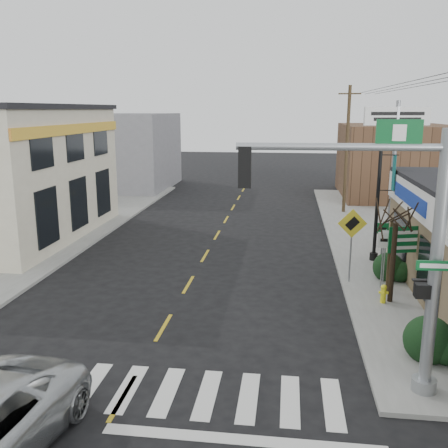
# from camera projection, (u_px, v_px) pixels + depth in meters

# --- Properties ---
(ground) EXTENTS (140.00, 140.00, 0.00)m
(ground) POSITION_uv_depth(u_px,v_px,m) (123.00, 398.00, 12.00)
(ground) COLOR black
(ground) RESTS_ON ground
(sidewalk_right) EXTENTS (6.00, 38.00, 0.13)m
(sidewalk_right) POSITION_uv_depth(u_px,v_px,m) (397.00, 255.00, 23.42)
(sidewalk_right) COLOR gray
(sidewalk_right) RESTS_ON ground
(sidewalk_left) EXTENTS (6.00, 38.00, 0.13)m
(sidewalk_left) POSITION_uv_depth(u_px,v_px,m) (36.00, 243.00, 25.67)
(sidewalk_left) COLOR gray
(sidewalk_left) RESTS_ON ground
(center_line) EXTENTS (0.12, 56.00, 0.01)m
(center_line) POSITION_uv_depth(u_px,v_px,m) (188.00, 284.00, 19.73)
(center_line) COLOR gold
(center_line) RESTS_ON ground
(crosswalk) EXTENTS (11.00, 2.20, 0.01)m
(crosswalk) POSITION_uv_depth(u_px,v_px,m) (128.00, 388.00, 12.38)
(crosswalk) COLOR silver
(crosswalk) RESTS_ON ground
(bldg_distant_right) EXTENTS (8.00, 10.00, 5.60)m
(bldg_distant_right) POSITION_uv_depth(u_px,v_px,m) (395.00, 161.00, 38.85)
(bldg_distant_right) COLOR brown
(bldg_distant_right) RESTS_ON ground
(bldg_distant_left) EXTENTS (9.00, 10.00, 6.40)m
(bldg_distant_left) POSITION_uv_depth(u_px,v_px,m) (118.00, 151.00, 43.57)
(bldg_distant_left) COLOR slate
(bldg_distant_left) RESTS_ON ground
(traffic_signal_pole) EXTENTS (5.08, 0.39, 6.43)m
(traffic_signal_pole) POSITION_uv_depth(u_px,v_px,m) (403.00, 236.00, 11.31)
(traffic_signal_pole) COLOR #909599
(traffic_signal_pole) RESTS_ON sidewalk_right
(guide_sign) EXTENTS (1.56, 0.13, 2.73)m
(guide_sign) POSITION_uv_depth(u_px,v_px,m) (408.00, 247.00, 18.09)
(guide_sign) COLOR #453520
(guide_sign) RESTS_ON sidewalk_right
(fire_hydrant) EXTENTS (0.21, 0.21, 0.67)m
(fire_hydrant) POSITION_uv_depth(u_px,v_px,m) (383.00, 293.00, 17.47)
(fire_hydrant) COLOR yellow
(fire_hydrant) RESTS_ON sidewalk_right
(ped_crossing_sign) EXTENTS (1.14, 0.08, 2.93)m
(ped_crossing_sign) POSITION_uv_depth(u_px,v_px,m) (352.00, 233.00, 19.24)
(ped_crossing_sign) COLOR gray
(ped_crossing_sign) RESTS_ON sidewalk_right
(lamp_post) EXTENTS (0.77, 0.60, 5.92)m
(lamp_post) POSITION_uv_depth(u_px,v_px,m) (380.00, 185.00, 21.73)
(lamp_post) COLOR black
(lamp_post) RESTS_ON sidewalk_right
(dance_center_sign) EXTENTS (3.32, 0.21, 7.06)m
(dance_center_sign) POSITION_uv_depth(u_px,v_px,m) (396.00, 137.00, 24.53)
(dance_center_sign) COLOR gray
(dance_center_sign) RESTS_ON sidewalk_right
(bare_tree) EXTENTS (2.13, 2.13, 4.27)m
(bare_tree) POSITION_uv_depth(u_px,v_px,m) (397.00, 208.00, 16.92)
(bare_tree) COLOR black
(bare_tree) RESTS_ON sidewalk_right
(shrub_front) EXTENTS (1.34, 1.34, 1.00)m
(shrub_front) POSITION_uv_depth(u_px,v_px,m) (428.00, 340.00, 13.58)
(shrub_front) COLOR #1C3512
(shrub_front) RESTS_ON sidewalk_right
(shrub_back) EXTENTS (1.21, 1.21, 0.91)m
(shrub_back) POSITION_uv_depth(u_px,v_px,m) (388.00, 268.00, 19.96)
(shrub_back) COLOR black
(shrub_back) RESTS_ON sidewalk_right
(utility_pole_far) EXTENTS (1.41, 0.21, 8.12)m
(utility_pole_far) POSITION_uv_depth(u_px,v_px,m) (347.00, 148.00, 32.17)
(utility_pole_far) COLOR #472B1F
(utility_pole_far) RESTS_ON sidewalk_right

